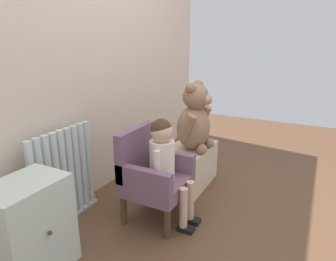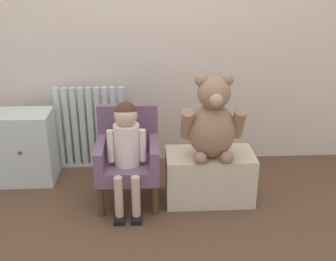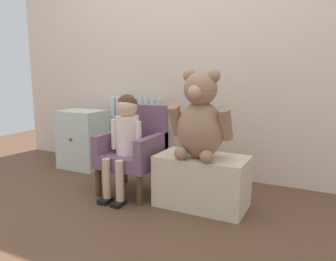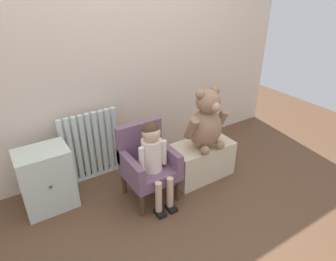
{
  "view_description": "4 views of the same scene",
  "coord_description": "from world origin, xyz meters",
  "px_view_note": "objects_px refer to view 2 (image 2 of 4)",
  "views": [
    {
      "loc": [
        -1.79,
        -0.48,
        1.25
      ],
      "look_at": [
        0.16,
        0.53,
        0.57
      ],
      "focal_mm": 32.0,
      "sensor_mm": 36.0,
      "label": 1
    },
    {
      "loc": [
        -0.0,
        -2.11,
        1.59
      ],
      "look_at": [
        0.13,
        0.47,
        0.53
      ],
      "focal_mm": 45.0,
      "sensor_mm": 36.0,
      "label": 2
    },
    {
      "loc": [
        1.17,
        -1.52,
        0.91
      ],
      "look_at": [
        0.17,
        0.46,
        0.5
      ],
      "focal_mm": 35.0,
      "sensor_mm": 36.0,
      "label": 3
    },
    {
      "loc": [
        -1.15,
        -1.39,
        1.77
      ],
      "look_at": [
        0.07,
        0.51,
        0.58
      ],
      "focal_mm": 32.0,
      "sensor_mm": 36.0,
      "label": 4
    }
  ],
  "objects_px": {
    "child_armchair": "(128,155)",
    "large_teddy_bear": "(213,122)",
    "radiator": "(91,128)",
    "small_dresser": "(26,147)",
    "child_figure": "(127,141)",
    "low_bench": "(209,176)"
  },
  "relations": [
    {
      "from": "radiator",
      "to": "child_armchair",
      "type": "xyz_separation_m",
      "value": [
        0.31,
        -0.52,
        0.0
      ]
    },
    {
      "from": "small_dresser",
      "to": "child_armchair",
      "type": "bearing_deg",
      "value": -21.49
    },
    {
      "from": "child_figure",
      "to": "large_teddy_bear",
      "type": "height_order",
      "value": "large_teddy_bear"
    },
    {
      "from": "small_dresser",
      "to": "child_figure",
      "type": "relative_size",
      "value": 0.73
    },
    {
      "from": "small_dresser",
      "to": "low_bench",
      "type": "xyz_separation_m",
      "value": [
        1.34,
        -0.34,
        -0.1
      ]
    },
    {
      "from": "child_armchair",
      "to": "child_figure",
      "type": "bearing_deg",
      "value": -90.0
    },
    {
      "from": "child_armchair",
      "to": "low_bench",
      "type": "height_order",
      "value": "child_armchair"
    },
    {
      "from": "child_figure",
      "to": "low_bench",
      "type": "relative_size",
      "value": 1.24
    },
    {
      "from": "child_armchair",
      "to": "low_bench",
      "type": "bearing_deg",
      "value": -3.8
    },
    {
      "from": "child_armchair",
      "to": "child_figure",
      "type": "height_order",
      "value": "child_figure"
    },
    {
      "from": "small_dresser",
      "to": "child_armchair",
      "type": "distance_m",
      "value": 0.84
    },
    {
      "from": "radiator",
      "to": "child_armchair",
      "type": "bearing_deg",
      "value": -58.74
    },
    {
      "from": "child_armchair",
      "to": "large_teddy_bear",
      "type": "distance_m",
      "value": 0.63
    },
    {
      "from": "small_dresser",
      "to": "large_teddy_bear",
      "type": "height_order",
      "value": "large_teddy_bear"
    },
    {
      "from": "small_dresser",
      "to": "low_bench",
      "type": "height_order",
      "value": "small_dresser"
    },
    {
      "from": "low_bench",
      "to": "child_armchair",
      "type": "bearing_deg",
      "value": 176.2
    },
    {
      "from": "small_dresser",
      "to": "low_bench",
      "type": "distance_m",
      "value": 1.38
    },
    {
      "from": "radiator",
      "to": "small_dresser",
      "type": "xyz_separation_m",
      "value": [
        -0.46,
        -0.21,
        -0.06
      ]
    },
    {
      "from": "low_bench",
      "to": "large_teddy_bear",
      "type": "xyz_separation_m",
      "value": [
        -0.0,
        -0.05,
        0.43
      ]
    },
    {
      "from": "low_bench",
      "to": "large_teddy_bear",
      "type": "distance_m",
      "value": 0.43
    },
    {
      "from": "radiator",
      "to": "low_bench",
      "type": "height_order",
      "value": "radiator"
    },
    {
      "from": "radiator",
      "to": "child_armchair",
      "type": "relative_size",
      "value": 1.02
    }
  ]
}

